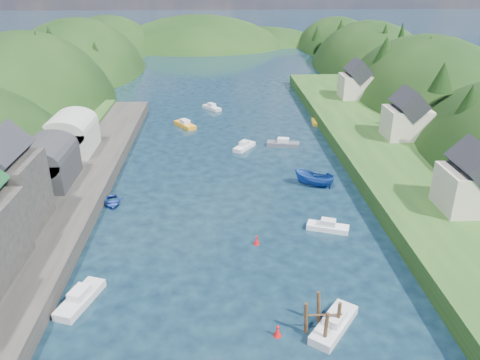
{
  "coord_description": "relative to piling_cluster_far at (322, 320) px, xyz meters",
  "views": [
    {
      "loc": [
        -2.58,
        -26.23,
        28.62
      ],
      "look_at": [
        0.0,
        28.0,
        4.0
      ],
      "focal_mm": 35.0,
      "sensor_mm": 36.0,
      "label": 1
    }
  ],
  "objects": [
    {
      "name": "ground",
      "position": [
        -5.89,
        45.29,
        -1.29
      ],
      "size": [
        600.0,
        600.0,
        0.0
      ],
      "primitive_type": "plane",
      "color": "black",
      "rests_on": "ground"
    },
    {
      "name": "hillside_left",
      "position": [
        -50.89,
        70.29,
        -9.32
      ],
      "size": [
        44.0,
        245.56,
        52.0
      ],
      "color": "black",
      "rests_on": "ground"
    },
    {
      "name": "hillside_right",
      "position": [
        39.11,
        70.29,
        -8.7
      ],
      "size": [
        36.0,
        245.56,
        48.0
      ],
      "color": "black",
      "rests_on": "ground"
    },
    {
      "name": "far_hills",
      "position": [
        -4.68,
        169.3,
        -12.09
      ],
      "size": [
        103.0,
        68.0,
        44.0
      ],
      "color": "black",
      "rests_on": "ground"
    },
    {
      "name": "hill_trees",
      "position": [
        -5.14,
        59.12,
        9.79
      ],
      "size": [
        91.8,
        150.71,
        12.49
      ],
      "color": "black",
      "rests_on": "ground"
    },
    {
      "name": "quay_left",
      "position": [
        -29.89,
        15.29,
        -0.29
      ],
      "size": [
        12.0,
        110.0,
        2.0
      ],
      "primitive_type": "cube",
      "color": "#2D2B28",
      "rests_on": "ground"
    },
    {
      "name": "boat_sheds",
      "position": [
        -31.89,
        34.29,
        3.98
      ],
      "size": [
        7.0,
        21.0,
        7.5
      ],
      "color": "#2D2D30",
      "rests_on": "quay_left"
    },
    {
      "name": "terrace_right",
      "position": [
        19.11,
        35.29,
        -0.09
      ],
      "size": [
        16.0,
        120.0,
        2.4
      ],
      "primitive_type": "cube",
      "color": "#234719",
      "rests_on": "ground"
    },
    {
      "name": "right_bank_cottages",
      "position": [
        22.11,
        43.63,
        4.55
      ],
      "size": [
        9.0,
        59.24,
        8.41
      ],
      "color": "beige",
      "rests_on": "terrace_right"
    },
    {
      "name": "piling_cluster_far",
      "position": [
        0.0,
        0.0,
        0.0
      ],
      "size": [
        3.31,
        3.08,
        3.71
      ],
      "color": "#382314",
      "rests_on": "ground"
    },
    {
      "name": "channel_buoy_near",
      "position": [
        -3.81,
        -0.28,
        -0.81
      ],
      "size": [
        0.7,
        0.7,
        1.1
      ],
      "color": "red",
      "rests_on": "ground"
    },
    {
      "name": "channel_buoy_far",
      "position": [
        -4.42,
        14.33,
        -0.81
      ],
      "size": [
        0.7,
        0.7,
        1.1
      ],
      "color": "red",
      "rests_on": "ground"
    },
    {
      "name": "moored_boats",
      "position": [
        -6.68,
        15.59,
        -0.59
      ],
      "size": [
        36.8,
        96.69,
        2.3
      ],
      "color": "silver",
      "rests_on": "ground"
    }
  ]
}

